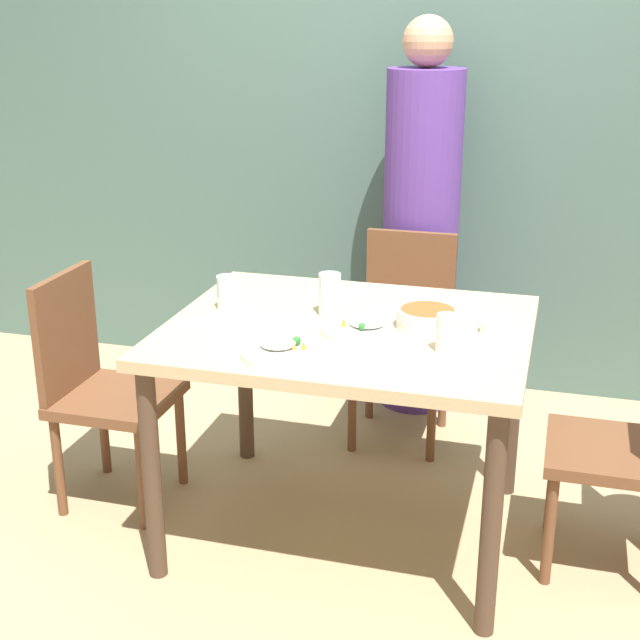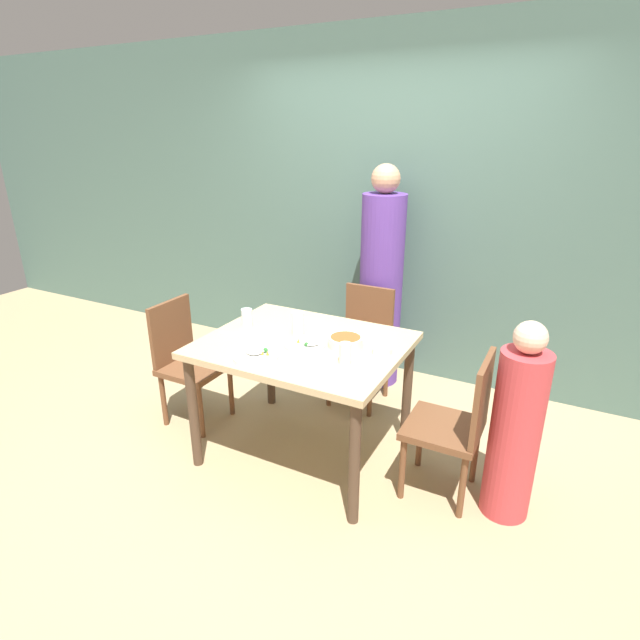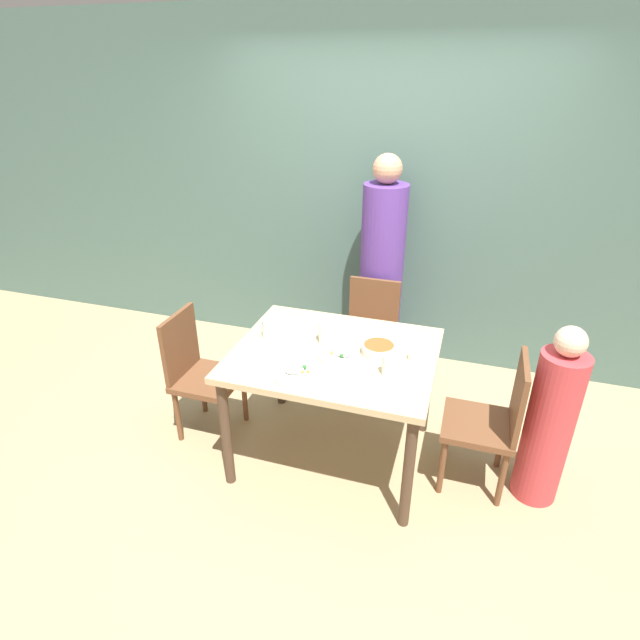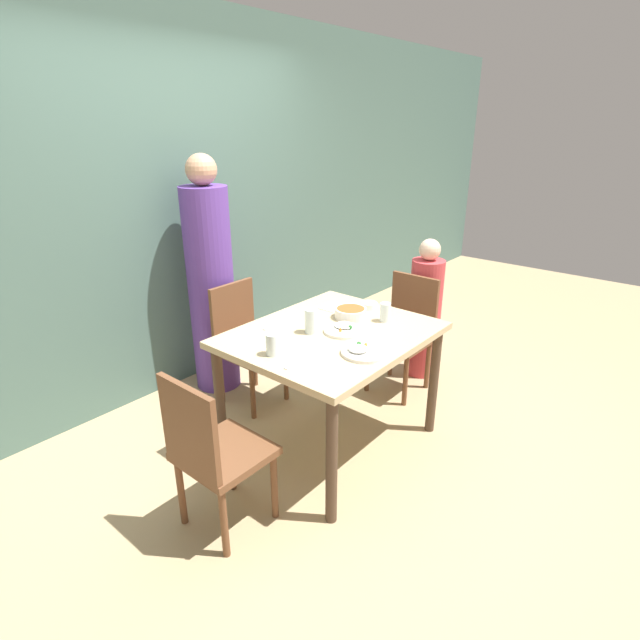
% 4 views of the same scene
% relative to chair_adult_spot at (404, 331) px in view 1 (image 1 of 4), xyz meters
% --- Properties ---
extents(ground_plane, '(10.00, 10.00, 0.00)m').
position_rel_chair_adult_spot_xyz_m(ground_plane, '(-0.04, -0.82, -0.47)').
color(ground_plane, tan).
extents(wall_back, '(10.00, 0.06, 2.70)m').
position_rel_chair_adult_spot_xyz_m(wall_back, '(-0.04, 0.64, 0.88)').
color(wall_back, '#4C6B60').
rests_on(wall_back, ground_plane).
extents(dining_table, '(1.18, 0.96, 0.77)m').
position_rel_chair_adult_spot_xyz_m(dining_table, '(-0.04, -0.82, 0.21)').
color(dining_table, tan).
rests_on(dining_table, ground_plane).
extents(chair_adult_spot, '(0.40, 0.40, 0.87)m').
position_rel_chair_adult_spot_xyz_m(chair_adult_spot, '(0.00, 0.00, 0.00)').
color(chair_adult_spot, brown).
rests_on(chair_adult_spot, ground_plane).
extents(chair_child_spot, '(0.40, 0.40, 0.87)m').
position_rel_chair_adult_spot_xyz_m(chair_child_spot, '(0.88, -0.78, 0.00)').
color(chair_child_spot, brown).
rests_on(chair_child_spot, ground_plane).
extents(chair_empty_left, '(0.40, 0.40, 0.87)m').
position_rel_chair_adult_spot_xyz_m(chair_empty_left, '(-0.97, -0.84, 0.00)').
color(chair_empty_left, brown).
rests_on(chair_empty_left, ground_plane).
extents(person_adult, '(0.33, 0.33, 1.73)m').
position_rel_chair_adult_spot_xyz_m(person_adult, '(0.00, 0.34, 0.34)').
color(person_adult, '#5B3893').
rests_on(person_adult, ground_plane).
extents(bowl_curry, '(0.20, 0.20, 0.06)m').
position_rel_chair_adult_spot_xyz_m(bowl_curry, '(0.21, -0.77, 0.34)').
color(bowl_curry, silver).
rests_on(bowl_curry, dining_table).
extents(plate_rice_adult, '(0.25, 0.25, 0.05)m').
position_rel_chair_adult_spot_xyz_m(plate_rice_adult, '(-0.17, -1.13, 0.32)').
color(plate_rice_adult, white).
rests_on(plate_rice_adult, dining_table).
extents(plate_rice_child, '(0.23, 0.23, 0.05)m').
position_rel_chair_adult_spot_xyz_m(plate_rice_child, '(0.01, -0.87, 0.32)').
color(plate_rice_child, white).
rests_on(plate_rice_child, dining_table).
extents(bowl_rice_small, '(0.11, 0.11, 0.04)m').
position_rel_chair_adult_spot_xyz_m(bowl_rice_small, '(0.43, -0.76, 0.33)').
color(bowl_rice_small, white).
rests_on(bowl_rice_small, dining_table).
extents(glass_water_tall, '(0.08, 0.08, 0.14)m').
position_rel_chair_adult_spot_xyz_m(glass_water_tall, '(-0.13, -0.74, 0.38)').
color(glass_water_tall, silver).
rests_on(glass_water_tall, dining_table).
extents(glass_water_short, '(0.06, 0.06, 0.12)m').
position_rel_chair_adult_spot_xyz_m(glass_water_short, '(0.30, -0.97, 0.36)').
color(glass_water_short, silver).
rests_on(glass_water_short, dining_table).
extents(glass_water_center, '(0.07, 0.07, 0.12)m').
position_rel_chair_adult_spot_xyz_m(glass_water_center, '(-0.48, -0.77, 0.36)').
color(glass_water_center, silver).
rests_on(glass_water_center, dining_table).
extents(napkin_folded, '(0.14, 0.14, 0.01)m').
position_rel_chair_adult_spot_xyz_m(napkin_folded, '(0.28, -0.57, 0.31)').
color(napkin_folded, white).
rests_on(napkin_folded, dining_table).
extents(fork_steel, '(0.18, 0.05, 0.01)m').
position_rel_chair_adult_spot_xyz_m(fork_steel, '(-0.19, -0.48, 0.31)').
color(fork_steel, silver).
rests_on(fork_steel, dining_table).
extents(spoon_steel, '(0.18, 0.03, 0.01)m').
position_rel_chair_adult_spot_xyz_m(spoon_steel, '(-0.48, -0.93, 0.31)').
color(spoon_steel, silver).
rests_on(spoon_steel, dining_table).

